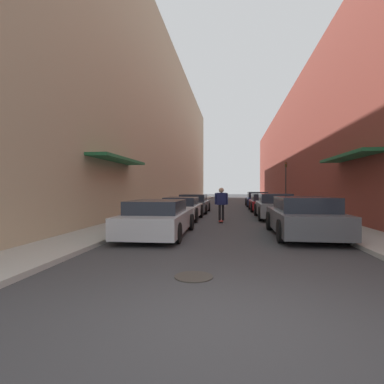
# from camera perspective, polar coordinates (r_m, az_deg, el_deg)

# --- Properties ---
(ground) EXTENTS (117.36, 117.36, 0.00)m
(ground) POSITION_cam_1_polar(r_m,az_deg,el_deg) (24.94, 7.27, -3.01)
(ground) COLOR #38383A
(curb_strip_left) EXTENTS (1.80, 53.35, 0.12)m
(curb_strip_left) POSITION_cam_1_polar(r_m,az_deg,el_deg) (30.60, -0.91, -2.21)
(curb_strip_left) COLOR #A3A099
(curb_strip_left) RESTS_ON ground
(curb_strip_right) EXTENTS (1.80, 53.35, 0.12)m
(curb_strip_right) POSITION_cam_1_polar(r_m,az_deg,el_deg) (30.55, 15.62, -2.24)
(curb_strip_right) COLOR #A3A099
(curb_strip_right) RESTS_ON ground
(building_row_left) EXTENTS (4.90, 53.35, 14.97)m
(building_row_left) POSITION_cam_1_polar(r_m,az_deg,el_deg) (31.68, -6.22, 11.38)
(building_row_left) COLOR tan
(building_row_left) RESTS_ON ground
(building_row_right) EXTENTS (4.90, 53.35, 10.38)m
(building_row_right) POSITION_cam_1_polar(r_m,az_deg,el_deg) (31.25, 20.96, 7.22)
(building_row_right) COLOR brown
(building_row_right) RESTS_ON ground
(parked_car_left_0) EXTENTS (2.02, 4.67, 1.21)m
(parked_car_left_0) POSITION_cam_1_polar(r_m,az_deg,el_deg) (10.31, -6.44, -4.97)
(parked_car_left_0) COLOR #B7B7BC
(parked_car_left_0) RESTS_ON ground
(parked_car_left_1) EXTENTS (1.88, 3.92, 1.16)m
(parked_car_left_1) POSITION_cam_1_polar(r_m,az_deg,el_deg) (15.29, -1.96, -3.16)
(parked_car_left_1) COLOR silver
(parked_car_left_1) RESTS_ON ground
(parked_car_left_2) EXTENTS (1.95, 4.05, 1.22)m
(parked_car_left_2) POSITION_cam_1_polar(r_m,az_deg,el_deg) (19.87, 0.38, -2.25)
(parked_car_left_2) COLOR #515459
(parked_car_left_2) RESTS_ON ground
(parked_car_right_0) EXTENTS (2.07, 4.51, 1.33)m
(parked_car_right_0) POSITION_cam_1_polar(r_m,az_deg,el_deg) (10.71, 20.44, -4.49)
(parked_car_right_0) COLOR #515459
(parked_car_right_0) RESTS_ON ground
(parked_car_right_1) EXTENTS (1.88, 4.57, 1.33)m
(parked_car_right_1) POSITION_cam_1_polar(r_m,az_deg,el_deg) (16.53, 15.40, -2.64)
(parked_car_right_1) COLOR gray
(parked_car_right_1) RESTS_ON ground
(parked_car_right_2) EXTENTS (2.07, 4.07, 1.23)m
(parked_car_right_2) POSITION_cam_1_polar(r_m,az_deg,el_deg) (21.69, 13.63, -1.98)
(parked_car_right_2) COLOR maroon
(parked_car_right_2) RESTS_ON ground
(parked_car_right_3) EXTENTS (1.99, 4.18, 1.30)m
(parked_car_right_3) POSITION_cam_1_polar(r_m,az_deg,el_deg) (27.21, 12.30, -1.40)
(parked_car_right_3) COLOR navy
(parked_car_right_3) RESTS_ON ground
(skateboarder) EXTENTS (0.63, 0.78, 1.64)m
(skateboarder) POSITION_cam_1_polar(r_m,az_deg,el_deg) (14.35, 5.60, -1.71)
(skateboarder) COLOR #B2231E
(skateboarder) RESTS_ON ground
(manhole_cover) EXTENTS (0.70, 0.70, 0.02)m
(manhole_cover) POSITION_cam_1_polar(r_m,az_deg,el_deg) (5.62, 0.31, -15.82)
(manhole_cover) COLOR #332D28
(manhole_cover) RESTS_ON ground
(traffic_light) EXTENTS (0.16, 0.22, 3.86)m
(traffic_light) POSITION_cam_1_polar(r_m,az_deg,el_deg) (28.22, 17.43, 2.42)
(traffic_light) COLOR #2D2D2D
(traffic_light) RESTS_ON curb_strip_right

